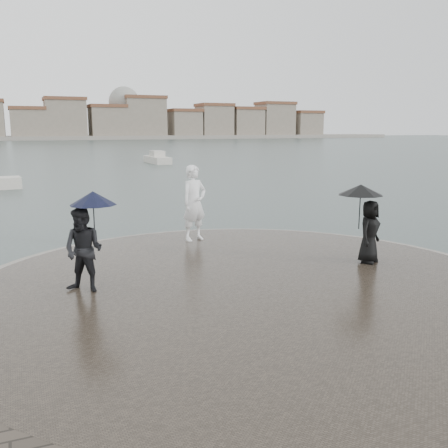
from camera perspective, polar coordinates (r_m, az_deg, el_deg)
name	(u,v)px	position (r m, az deg, el deg)	size (l,w,h in m)	color
ground	(346,373)	(8.11, 13.72, -16.21)	(400.00, 400.00, 0.00)	#2B3835
kerb_ring	(247,293)	(10.82, 2.68, -7.94)	(12.50, 12.50, 0.32)	gray
quay_tip	(247,293)	(10.81, 2.68, -7.83)	(11.90, 11.90, 0.36)	#2D261E
statue	(194,203)	(14.75, -3.42, 2.42)	(0.81, 0.53, 2.23)	white
visitor_left	(86,239)	(10.47, -15.53, -1.68)	(1.26, 1.09, 2.04)	black
visitor_right	(366,217)	(12.71, 15.96, 0.73)	(1.25, 1.09, 1.95)	black
far_skyline	(5,121)	(166.48, -23.72, 10.69)	(260.00, 20.00, 37.00)	gray
boats	(90,168)	(42.82, -15.05, 6.16)	(20.04, 22.25, 1.50)	beige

